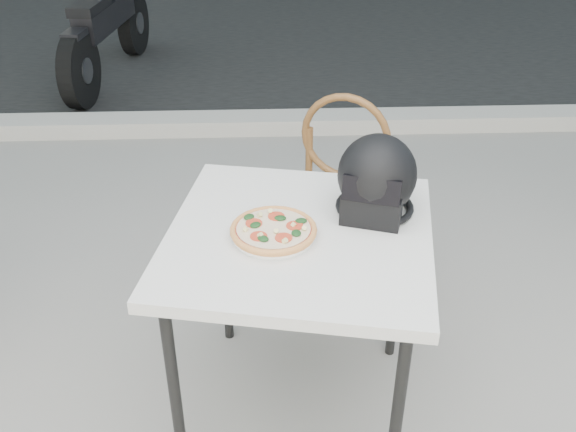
{
  "coord_description": "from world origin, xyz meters",
  "views": [
    {
      "loc": [
        -0.04,
        -1.54,
        2.02
      ],
      "look_at": [
        0.04,
        0.29,
        0.89
      ],
      "focal_mm": 40.0,
      "sensor_mm": 36.0,
      "label": 1
    }
  ],
  "objects_px": {
    "pizza": "(274,230)",
    "motorcycle": "(107,28)",
    "cafe_chair_main": "(349,184)",
    "cafe_table_main": "(299,250)",
    "helmet": "(376,180)",
    "plate": "(274,235)"
  },
  "relations": [
    {
      "from": "pizza",
      "to": "motorcycle",
      "type": "xyz_separation_m",
      "value": [
        -1.4,
        4.02,
        -0.42
      ]
    },
    {
      "from": "cafe_table_main",
      "to": "helmet",
      "type": "xyz_separation_m",
      "value": [
        0.27,
        0.13,
        0.2
      ]
    },
    {
      "from": "pizza",
      "to": "motorcycle",
      "type": "bearing_deg",
      "value": 109.2
    },
    {
      "from": "motorcycle",
      "to": "cafe_table_main",
      "type": "bearing_deg",
      "value": -61.5
    },
    {
      "from": "plate",
      "to": "cafe_table_main",
      "type": "bearing_deg",
      "value": 17.0
    },
    {
      "from": "cafe_table_main",
      "to": "plate",
      "type": "distance_m",
      "value": 0.12
    },
    {
      "from": "cafe_chair_main",
      "to": "plate",
      "type": "bearing_deg",
      "value": 88.87
    },
    {
      "from": "pizza",
      "to": "helmet",
      "type": "height_order",
      "value": "helmet"
    },
    {
      "from": "pizza",
      "to": "cafe_chair_main",
      "type": "xyz_separation_m",
      "value": [
        0.36,
        0.81,
        -0.28
      ]
    },
    {
      "from": "cafe_table_main",
      "to": "cafe_chair_main",
      "type": "xyz_separation_m",
      "value": [
        0.27,
        0.78,
        -0.17
      ]
    },
    {
      "from": "plate",
      "to": "cafe_chair_main",
      "type": "xyz_separation_m",
      "value": [
        0.36,
        0.81,
        -0.26
      ]
    },
    {
      "from": "cafe_table_main",
      "to": "cafe_chair_main",
      "type": "height_order",
      "value": "cafe_chair_main"
    },
    {
      "from": "cafe_table_main",
      "to": "motorcycle",
      "type": "relative_size",
      "value": 0.51
    },
    {
      "from": "cafe_table_main",
      "to": "cafe_chair_main",
      "type": "bearing_deg",
      "value": 70.6
    },
    {
      "from": "cafe_table_main",
      "to": "pizza",
      "type": "distance_m",
      "value": 0.14
    },
    {
      "from": "cafe_table_main",
      "to": "motorcycle",
      "type": "height_order",
      "value": "motorcycle"
    },
    {
      "from": "pizza",
      "to": "cafe_table_main",
      "type": "bearing_deg",
      "value": 16.88
    },
    {
      "from": "cafe_chair_main",
      "to": "pizza",
      "type": "bearing_deg",
      "value": 88.87
    },
    {
      "from": "pizza",
      "to": "cafe_chair_main",
      "type": "distance_m",
      "value": 0.93
    },
    {
      "from": "plate",
      "to": "pizza",
      "type": "bearing_deg",
      "value": 69.56
    },
    {
      "from": "motorcycle",
      "to": "helmet",
      "type": "bearing_deg",
      "value": -57.47
    },
    {
      "from": "cafe_table_main",
      "to": "helmet",
      "type": "bearing_deg",
      "value": 24.7
    }
  ]
}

